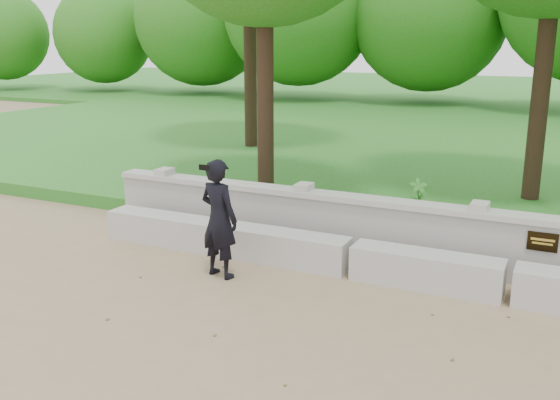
% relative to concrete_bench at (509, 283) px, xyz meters
% --- Properties ---
extents(ground, '(80.00, 80.00, 0.00)m').
position_rel_concrete_bench_xyz_m(ground, '(-0.00, -1.90, -0.22)').
color(ground, '#907C58').
rests_on(ground, ground).
extents(lawn, '(40.00, 22.00, 0.25)m').
position_rel_concrete_bench_xyz_m(lawn, '(-0.00, 12.10, -0.10)').
color(lawn, '#225B1C').
rests_on(lawn, ground).
extents(concrete_bench, '(11.90, 0.45, 0.45)m').
position_rel_concrete_bench_xyz_m(concrete_bench, '(0.00, 0.00, 0.00)').
color(concrete_bench, '#A9A79F').
rests_on(concrete_bench, ground).
extents(parapet_wall, '(12.50, 0.35, 0.90)m').
position_rel_concrete_bench_xyz_m(parapet_wall, '(0.00, 0.70, 0.24)').
color(parapet_wall, '#9F9D96').
rests_on(parapet_wall, ground).
extents(man_main, '(0.64, 0.59, 1.58)m').
position_rel_concrete_bench_xyz_m(man_main, '(-3.54, -0.82, 0.57)').
color(man_main, black).
rests_on(man_main, ground).
extents(shrub_a, '(0.38, 0.35, 0.59)m').
position_rel_concrete_bench_xyz_m(shrub_a, '(-1.72, 2.48, 0.32)').
color(shrub_a, '#3D8D30').
rests_on(shrub_a, lawn).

